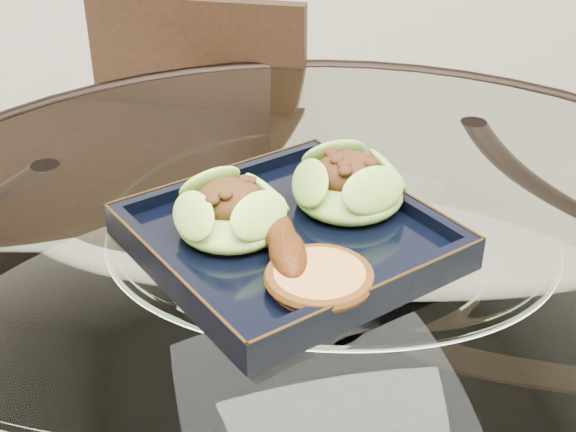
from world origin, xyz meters
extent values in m
cylinder|color=white|center=(0.00, 0.00, 0.76)|extent=(1.10, 1.10, 0.01)
torus|color=black|center=(0.00, 0.00, 0.76)|extent=(1.13, 1.13, 0.02)
cylinder|color=black|center=(0.28, 0.28, 0.38)|extent=(0.04, 0.04, 0.75)
cylinder|color=black|center=(-0.28, 0.28, 0.38)|extent=(0.04, 0.04, 0.75)
cube|color=black|center=(-0.12, 0.45, 0.42)|extent=(0.49, 0.49, 0.04)
cube|color=black|center=(-0.05, 0.60, 0.66)|extent=(0.33, 0.17, 0.41)
cylinder|color=black|center=(-0.20, 0.66, 0.20)|extent=(0.03, 0.03, 0.40)
cylinder|color=black|center=(0.09, 0.53, 0.20)|extent=(0.03, 0.03, 0.40)
cube|color=black|center=(-0.04, 0.02, 0.77)|extent=(0.35, 0.35, 0.02)
ellipsoid|color=#66A530|center=(-0.09, 0.04, 0.80)|extent=(0.11, 0.11, 0.04)
ellipsoid|color=#60972C|center=(0.04, 0.06, 0.80)|extent=(0.14, 0.14, 0.04)
ellipsoid|color=#5D2709|center=(-0.05, 0.01, 0.80)|extent=(0.04, 0.16, 0.03)
cylinder|color=#C88142|center=(-0.03, -0.07, 0.79)|extent=(0.10, 0.10, 0.02)
camera|label=1|loc=(-0.19, -0.63, 1.20)|focal=50.00mm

